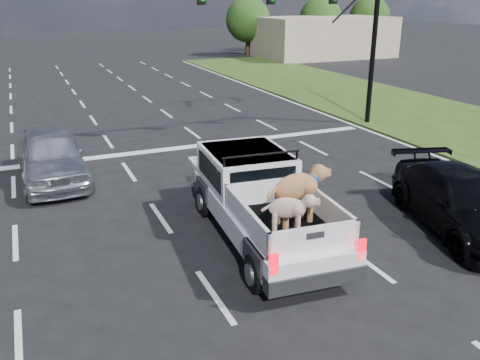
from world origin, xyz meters
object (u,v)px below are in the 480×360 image
object	(u,v)px
silver_sedan	(51,155)
traffic_signal	(328,15)
pickup_truck	(262,199)
black_coupe	(461,201)

from	to	relation	value
silver_sedan	traffic_signal	bearing A→B (deg)	10.78
traffic_signal	pickup_truck	distance (m)	11.70
silver_sedan	black_coupe	world-z (taller)	silver_sedan
pickup_truck	silver_sedan	bearing A→B (deg)	129.11
pickup_truck	black_coupe	world-z (taller)	pickup_truck
traffic_signal	pickup_truck	world-z (taller)	traffic_signal
traffic_signal	silver_sedan	world-z (taller)	traffic_signal
silver_sedan	black_coupe	size ratio (longest dim) A/B	0.97
silver_sedan	black_coupe	distance (m)	11.79
silver_sedan	pickup_truck	bearing A→B (deg)	-56.77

